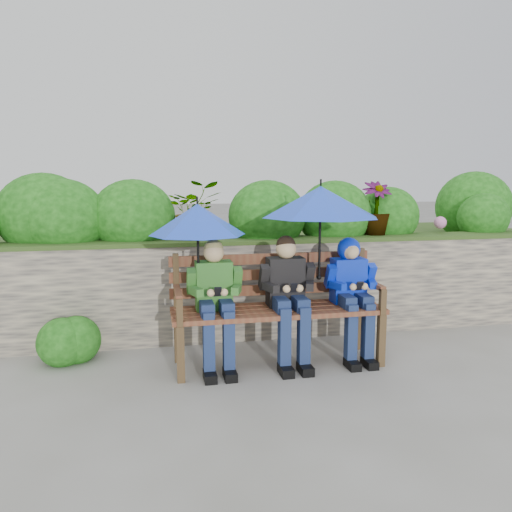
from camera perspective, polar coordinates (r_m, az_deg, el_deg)
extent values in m
plane|color=slate|center=(4.65, 0.26, -11.85)|extent=(60.00, 60.00, 0.00)
cube|color=#504B47|center=(5.21, -1.46, -3.83)|extent=(8.00, 0.40, 1.00)
cube|color=#2B4720|center=(5.12, -1.48, 1.74)|extent=(8.00, 0.42, 0.04)
cube|color=#2B4720|center=(6.37, -3.40, -1.71)|extent=(8.00, 2.00, 0.96)
ellipsoid|color=#13450E|center=(5.46, -23.02, 4.35)|extent=(0.94, 0.75, 0.84)
ellipsoid|color=#13450E|center=(5.28, -13.83, 4.39)|extent=(0.85, 0.68, 0.77)
ellipsoid|color=#13450E|center=(5.34, 1.28, 4.63)|extent=(0.84, 0.67, 0.76)
ellipsoid|color=#13450E|center=(5.61, 8.97, 4.71)|extent=(0.83, 0.67, 0.75)
ellipsoid|color=#13450E|center=(5.94, 14.82, 4.47)|extent=(0.74, 0.59, 0.66)
ellipsoid|color=#13450E|center=(6.51, 24.56, 4.04)|extent=(0.63, 0.51, 0.57)
ellipsoid|color=#13450E|center=(6.90, 23.64, 5.19)|extent=(0.98, 0.79, 0.88)
ellipsoid|color=#13450E|center=(5.34, -21.23, 4.12)|extent=(0.86, 0.69, 0.78)
sphere|color=#CD73AD|center=(5.19, -20.67, 2.83)|extent=(0.14, 0.14, 0.14)
sphere|color=#CD73AD|center=(5.25, 0.82, 3.45)|extent=(0.14, 0.14, 0.14)
sphere|color=#CD73AD|center=(6.04, 20.31, 3.60)|extent=(0.14, 0.14, 0.14)
imported|color=#13450E|center=(5.13, -7.00, 5.24)|extent=(0.53, 0.46, 0.59)
imported|color=#13450E|center=(5.65, 13.51, 5.35)|extent=(0.33, 0.33, 0.59)
sphere|color=#13450E|center=(4.88, -19.86, -9.04)|extent=(0.44, 0.44, 0.44)
sphere|color=#13450E|center=(4.85, -21.25, -9.20)|extent=(0.45, 0.45, 0.45)
cube|color=#49361F|center=(4.15, -8.61, -11.07)|extent=(0.06, 0.06, 0.47)
cube|color=#49361F|center=(4.59, -8.95, -9.11)|extent=(0.06, 0.06, 0.47)
cube|color=#49361F|center=(4.58, 14.11, -9.34)|extent=(0.06, 0.06, 0.47)
cube|color=#49361F|center=(4.98, 11.75, -7.77)|extent=(0.06, 0.06, 0.47)
cube|color=brown|center=(4.24, 3.24, -6.95)|extent=(1.87, 0.10, 0.04)
cube|color=brown|center=(4.36, 2.78, -6.48)|extent=(1.87, 0.10, 0.04)
cube|color=brown|center=(4.49, 2.35, -6.04)|extent=(1.87, 0.10, 0.04)
cube|color=brown|center=(4.62, 1.94, -5.63)|extent=(1.87, 0.10, 0.04)
cube|color=#49361F|center=(4.49, -9.11, -3.02)|extent=(0.05, 0.05, 0.52)
cube|color=brown|center=(4.24, -8.93, -4.12)|extent=(0.05, 0.49, 0.04)
cube|color=#49361F|center=(4.05, -8.72, -6.42)|extent=(0.05, 0.05, 0.23)
cube|color=#49361F|center=(4.88, 11.83, -2.14)|extent=(0.05, 0.05, 0.52)
cube|color=brown|center=(4.66, 13.07, -3.08)|extent=(0.05, 0.49, 0.04)
cube|color=#49361F|center=(4.48, 14.27, -5.10)|extent=(0.05, 0.05, 0.23)
cube|color=brown|center=(4.64, 1.78, -3.84)|extent=(1.87, 0.04, 0.09)
cube|color=brown|center=(4.61, 1.78, -2.07)|extent=(1.87, 0.04, 0.09)
cube|color=brown|center=(4.58, 1.79, -0.28)|extent=(1.87, 0.04, 0.09)
cube|color=#287B1D|center=(4.36, -4.85, -3.36)|extent=(0.31, 0.18, 0.42)
sphere|color=#DFB57D|center=(4.29, -4.86, 0.39)|extent=(0.18, 0.18, 0.18)
sphere|color=#9F8F4C|center=(4.30, -4.88, 0.81)|extent=(0.17, 0.17, 0.17)
cube|color=navy|center=(4.25, -5.69, -5.88)|extent=(0.11, 0.30, 0.11)
cube|color=navy|center=(4.19, -5.41, -10.12)|extent=(0.09, 0.10, 0.56)
cube|color=black|center=(4.22, -5.28, -13.52)|extent=(0.10, 0.20, 0.07)
cube|color=navy|center=(4.27, -3.46, -5.78)|extent=(0.11, 0.30, 0.11)
cube|color=navy|center=(4.21, -3.13, -10.00)|extent=(0.09, 0.10, 0.56)
cube|color=black|center=(4.24, -2.99, -13.38)|extent=(0.10, 0.20, 0.07)
cube|color=#287B1D|center=(4.29, -7.41, -2.86)|extent=(0.07, 0.17, 0.24)
cube|color=#287B1D|center=(4.19, -6.89, -4.04)|extent=(0.12, 0.20, 0.06)
sphere|color=#DFB57D|center=(4.12, -5.19, -4.23)|extent=(0.06, 0.06, 0.06)
cube|color=#287B1D|center=(4.33, -2.18, -2.67)|extent=(0.07, 0.17, 0.24)
cube|color=#287B1D|center=(4.23, -2.27, -3.85)|extent=(0.12, 0.20, 0.06)
sphere|color=#DFB57D|center=(4.13, -3.66, -4.16)|extent=(0.06, 0.06, 0.06)
cube|color=black|center=(4.11, -4.41, -4.10)|extent=(0.06, 0.07, 0.09)
cube|color=black|center=(4.48, 3.36, -2.93)|extent=(0.32, 0.19, 0.44)
sphere|color=#DFB57D|center=(4.41, 3.46, 0.83)|extent=(0.18, 0.18, 0.18)
sphere|color=black|center=(4.42, 3.43, 1.25)|extent=(0.17, 0.17, 0.17)
cube|color=navy|center=(4.35, 2.77, -5.46)|extent=(0.11, 0.30, 0.11)
cube|color=navy|center=(4.29, 3.26, -9.61)|extent=(0.09, 0.10, 0.57)
cube|color=black|center=(4.32, 3.43, -12.93)|extent=(0.10, 0.21, 0.08)
cube|color=navy|center=(4.40, 4.94, -5.33)|extent=(0.11, 0.30, 0.11)
cube|color=navy|center=(4.34, 5.47, -9.44)|extent=(0.09, 0.10, 0.57)
cube|color=black|center=(4.37, 5.65, -12.72)|extent=(0.10, 0.21, 0.08)
cube|color=black|center=(4.38, 0.95, -2.44)|extent=(0.08, 0.17, 0.24)
cube|color=black|center=(4.28, 1.68, -3.61)|extent=(0.12, 0.20, 0.07)
sphere|color=#DFB57D|center=(4.23, 3.52, -3.78)|extent=(0.07, 0.07, 0.07)
cube|color=black|center=(4.48, 6.05, -2.22)|extent=(0.08, 0.17, 0.24)
cube|color=black|center=(4.37, 6.17, -3.39)|extent=(0.12, 0.20, 0.07)
sphere|color=#DFB57D|center=(4.26, 5.00, -3.70)|extent=(0.07, 0.07, 0.07)
cube|color=black|center=(4.23, 4.30, -3.64)|extent=(0.06, 0.07, 0.09)
cube|color=#0C18C6|center=(4.68, 10.50, -2.75)|extent=(0.30, 0.18, 0.41)
sphere|color=#DFB57D|center=(4.61, 10.70, 0.63)|extent=(0.17, 0.17, 0.17)
sphere|color=#0C18C6|center=(4.64, 10.56, 0.80)|extent=(0.21, 0.21, 0.21)
sphere|color=#DFB57D|center=(4.58, 10.88, 0.44)|extent=(0.13, 0.13, 0.13)
cube|color=navy|center=(4.55, 10.19, -5.01)|extent=(0.11, 0.28, 0.11)
cube|color=navy|center=(4.50, 10.78, -8.91)|extent=(0.09, 0.10, 0.56)
cube|color=black|center=(4.53, 10.95, -12.07)|extent=(0.10, 0.20, 0.07)
cube|color=navy|center=(4.61, 12.05, -4.88)|extent=(0.11, 0.28, 0.11)
cube|color=navy|center=(4.56, 12.66, -8.73)|extent=(0.09, 0.10, 0.56)
cube|color=black|center=(4.59, 12.84, -11.84)|extent=(0.10, 0.20, 0.07)
cube|color=#0C18C6|center=(4.56, 8.50, -2.31)|extent=(0.07, 0.16, 0.23)
cube|color=#0C18C6|center=(4.47, 9.32, -3.36)|extent=(0.11, 0.19, 0.06)
sphere|color=#DFB57D|center=(4.44, 11.03, -3.49)|extent=(0.06, 0.06, 0.06)
cube|color=#0C18C6|center=(4.70, 12.89, -2.10)|extent=(0.07, 0.16, 0.23)
cube|color=#0C18C6|center=(4.60, 13.16, -3.14)|extent=(0.11, 0.19, 0.06)
sphere|color=#DFB57D|center=(4.48, 12.30, -3.42)|extent=(0.06, 0.06, 0.06)
cube|color=black|center=(4.45, 11.72, -3.37)|extent=(0.06, 0.07, 0.09)
cone|color=blue|center=(4.21, -6.70, 4.17)|extent=(0.81, 0.81, 0.26)
cylinder|color=black|center=(4.20, -6.74, 6.35)|extent=(0.02, 0.02, 0.06)
cylinder|color=black|center=(4.24, -6.64, 0.45)|extent=(0.02, 0.02, 0.55)
sphere|color=black|center=(4.29, -6.57, -3.20)|extent=(0.04, 0.04, 0.04)
cone|color=blue|center=(4.41, 7.38, 6.17)|extent=(1.04, 1.04, 0.27)
cylinder|color=black|center=(4.40, 7.42, 8.33)|extent=(0.02, 0.02, 0.06)
cylinder|color=black|center=(4.44, 7.29, 1.83)|extent=(0.02, 0.02, 0.67)
sphere|color=black|center=(4.49, 7.21, -2.43)|extent=(0.04, 0.04, 0.04)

